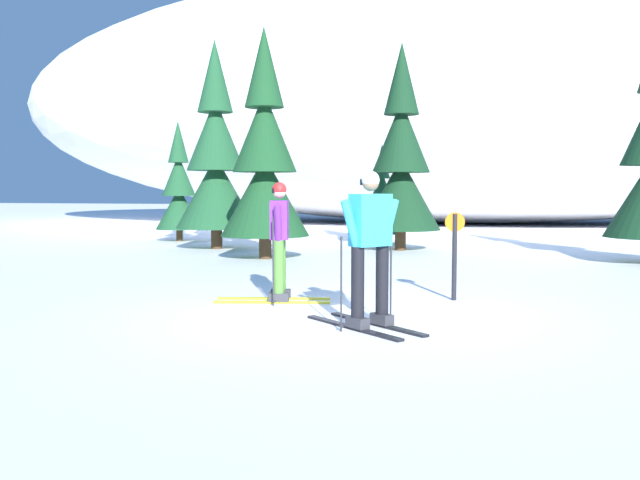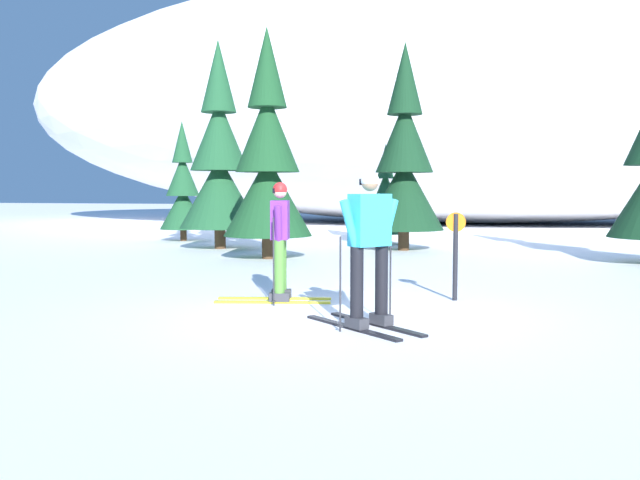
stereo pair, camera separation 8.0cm
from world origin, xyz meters
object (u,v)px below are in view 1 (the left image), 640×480
object	(u,v)px
skier_cyan_jacket	(370,245)
pine_tree_center_left	(265,163)
pine_tree_center_right	(382,202)
pine_tree_far_left	(179,191)
pine_tree_right	(401,164)
pine_tree_left	(216,162)
trail_marker_post	(455,250)
skier_purple_jacket	(279,239)

from	to	relation	value
skier_cyan_jacket	pine_tree_center_left	distance (m)	8.15
pine_tree_center_left	pine_tree_center_right	world-z (taller)	pine_tree_center_left
pine_tree_far_left	pine_tree_right	distance (m)	7.23
skier_cyan_jacket	pine_tree_far_left	world-z (taller)	pine_tree_far_left
pine_tree_center_right	pine_tree_right	xyz separation A→B (m)	(0.77, -2.03, 1.03)
skier_cyan_jacket	pine_tree_left	distance (m)	11.08
skier_cyan_jacket	trail_marker_post	distance (m)	2.43
trail_marker_post	skier_cyan_jacket	bearing A→B (deg)	-111.51
skier_purple_jacket	pine_tree_right	bearing A→B (deg)	84.61
skier_purple_jacket	pine_tree_center_left	distance (m)	6.15
skier_cyan_jacket	pine_tree_right	world-z (taller)	pine_tree_right
skier_cyan_jacket	pine_tree_center_left	world-z (taller)	pine_tree_center_left
skier_cyan_jacket	skier_purple_jacket	xyz separation A→B (m)	(-1.54, 1.57, -0.07)
pine_tree_left	trail_marker_post	size ratio (longest dim) A/B	4.38
skier_cyan_jacket	pine_tree_right	distance (m)	10.21
pine_tree_far_left	pine_tree_right	bearing A→B (deg)	-13.42
skier_purple_jacket	pine_tree_center_left	bearing A→B (deg)	109.39
pine_tree_center_right	trail_marker_post	size ratio (longest dim) A/B	2.30
pine_tree_right	trail_marker_post	size ratio (longest dim) A/B	4.25
pine_tree_center_left	pine_tree_center_right	bearing A→B (deg)	67.52
pine_tree_far_left	pine_tree_right	world-z (taller)	pine_tree_right
skier_cyan_jacket	pine_tree_center_left	size ratio (longest dim) A/B	0.34
pine_tree_left	pine_tree_center_right	bearing A→B (deg)	33.09
skier_cyan_jacket	pine_tree_right	size ratio (longest dim) A/B	0.33
pine_tree_far_left	pine_tree_center_right	world-z (taller)	pine_tree_far_left
skier_cyan_jacket	pine_tree_left	size ratio (longest dim) A/B	0.32
skier_purple_jacket	trail_marker_post	distance (m)	2.52
pine_tree_center_left	pine_tree_right	xyz separation A→B (m)	(2.80, 2.86, 0.05)
pine_tree_left	pine_tree_center_left	world-z (taller)	pine_tree_left
skier_purple_jacket	pine_tree_far_left	bearing A→B (deg)	121.26
pine_tree_center_left	pine_tree_right	size ratio (longest dim) A/B	0.98
skier_purple_jacket	pine_tree_center_left	xyz separation A→B (m)	(-1.99, 5.67, 1.31)
pine_tree_right	trail_marker_post	bearing A→B (deg)	-78.34
skier_purple_jacket	trail_marker_post	size ratio (longest dim) A/B	1.34
pine_tree_left	pine_tree_center_right	size ratio (longest dim) A/B	1.90
pine_tree_far_left	pine_tree_center_right	size ratio (longest dim) A/B	1.26
pine_tree_center_left	skier_purple_jacket	bearing A→B (deg)	-70.61
skier_cyan_jacket	pine_tree_left	xyz separation A→B (m)	(-5.60, 9.47, 1.36)
pine_tree_far_left	pine_tree_right	xyz separation A→B (m)	(7.00, -1.67, 0.71)
pine_tree_center_right	pine_tree_center_left	bearing A→B (deg)	-112.48
pine_tree_left	pine_tree_center_left	bearing A→B (deg)	-47.18
pine_tree_center_left	trail_marker_post	world-z (taller)	pine_tree_center_left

